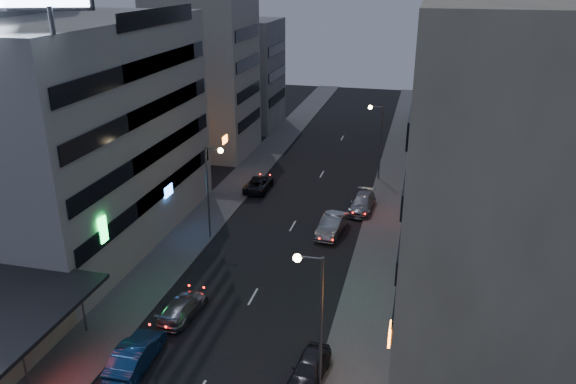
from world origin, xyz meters
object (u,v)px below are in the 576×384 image
(parked_car_right_near, at_px, (309,369))
(parked_car_right_far, at_px, (362,203))
(road_car_blue, at_px, (136,355))
(road_car_silver, at_px, (183,307))
(parked_car_left, at_px, (259,184))
(parked_car_right_mid, at_px, (332,225))

(parked_car_right_near, xyz_separation_m, parked_car_right_far, (0.00, 24.35, 0.03))
(parked_car_right_near, relative_size, parked_car_right_far, 0.82)
(road_car_blue, bearing_deg, road_car_silver, -97.85)
(parked_car_left, distance_m, road_car_blue, 28.51)
(parked_car_right_mid, distance_m, road_car_silver, 16.42)
(parked_car_right_mid, height_order, parked_car_left, parked_car_right_mid)
(parked_car_right_near, distance_m, parked_car_right_mid, 18.78)
(parked_car_right_mid, height_order, road_car_blue, parked_car_right_mid)
(parked_car_right_near, height_order, road_car_silver, parked_car_right_near)
(parked_car_right_mid, height_order, road_car_silver, parked_car_right_mid)
(parked_car_right_near, bearing_deg, road_car_silver, 162.39)
(parked_car_right_near, xyz_separation_m, parked_car_right_mid, (-1.95, 18.68, 0.10))
(parked_car_right_near, relative_size, parked_car_right_mid, 0.85)
(road_car_silver, bearing_deg, parked_car_left, -81.62)
(parked_car_right_mid, bearing_deg, parked_car_left, 143.83)
(road_car_blue, height_order, road_car_silver, road_car_blue)
(parked_car_right_far, relative_size, road_car_silver, 1.11)
(parked_car_right_near, height_order, parked_car_right_far, parked_car_right_far)
(parked_car_right_far, distance_m, road_car_blue, 27.52)
(parked_car_right_mid, bearing_deg, parked_car_right_near, -77.36)
(road_car_silver, bearing_deg, parked_car_right_near, 160.84)
(parked_car_left, relative_size, parked_car_right_far, 0.95)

